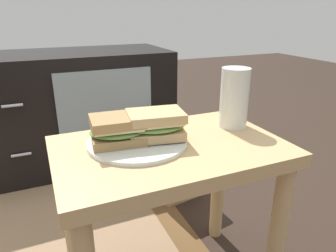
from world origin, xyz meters
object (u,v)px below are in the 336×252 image
object	(u,v)px
plate	(138,142)
paper_bag	(176,161)
beer_glass	(234,99)
sandwich_front	(118,130)
sandwich_back	(156,125)
tv_cabinet	(75,109)

from	to	relation	value
plate	paper_bag	bearing A→B (deg)	54.19
plate	beer_glass	xyz separation A→B (m)	(0.29, 0.01, 0.07)
sandwich_front	paper_bag	bearing A→B (deg)	49.76
plate	sandwich_front	xyz separation A→B (m)	(-0.05, 0.01, 0.04)
plate	sandwich_back	xyz separation A→B (m)	(0.05, -0.01, 0.04)
sandwich_front	beer_glass	bearing A→B (deg)	1.13
beer_glass	paper_bag	xyz separation A→B (m)	(0.01, 0.40, -0.38)
tv_cabinet	paper_bag	xyz separation A→B (m)	(0.34, -0.50, -0.13)
beer_glass	sandwich_front	bearing A→B (deg)	-178.87
sandwich_front	sandwich_back	distance (m)	0.09
plate	beer_glass	distance (m)	0.30
beer_glass	paper_bag	size ratio (longest dim) A/B	0.50
sandwich_back	paper_bag	bearing A→B (deg)	59.03
sandwich_front	sandwich_back	xyz separation A→B (m)	(0.09, -0.01, 0.00)
tv_cabinet	sandwich_back	xyz separation A→B (m)	(0.09, -0.92, 0.22)
tv_cabinet	beer_glass	size ratio (longest dim) A/B	5.80
paper_bag	tv_cabinet	bearing A→B (deg)	124.36
sandwich_front	paper_bag	world-z (taller)	sandwich_front
tv_cabinet	sandwich_front	world-z (taller)	tv_cabinet
tv_cabinet	plate	xyz separation A→B (m)	(0.04, -0.91, 0.17)
sandwich_front	beer_glass	world-z (taller)	beer_glass
sandwich_back	beer_glass	distance (m)	0.24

